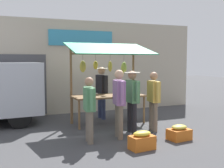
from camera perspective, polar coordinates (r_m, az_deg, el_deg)
ground_plane at (r=8.78m, az=-0.76°, el=-7.99°), size 40.00×40.00×0.00m
street_backdrop at (r=10.61m, az=-5.46°, el=3.49°), size 9.00×0.30×3.40m
market_stall at (r=8.60m, az=-0.76°, el=2.19°), size 2.50×1.46×2.50m
vendor_with_sunhat at (r=9.33m, az=-2.13°, el=-0.82°), size 0.45×0.72×1.72m
shopper_with_ponytail at (r=7.54m, az=4.10°, el=-2.49°), size 0.43×0.71×1.67m
shopper_in_striped_shirt at (r=6.67m, az=-4.64°, el=-4.34°), size 0.28×0.67×1.56m
shopper_in_grey_tee at (r=7.83m, az=8.42°, el=-2.61°), size 0.30×0.69×1.63m
shopper_with_shopping_bag at (r=7.01m, az=1.44°, el=-2.94°), size 0.31×0.71×1.72m
produce_crate_near at (r=7.21m, az=13.46°, el=-9.63°), size 0.57×0.44×0.38m
produce_crate_side at (r=6.33m, az=6.10°, el=-11.41°), size 0.57×0.38×0.41m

